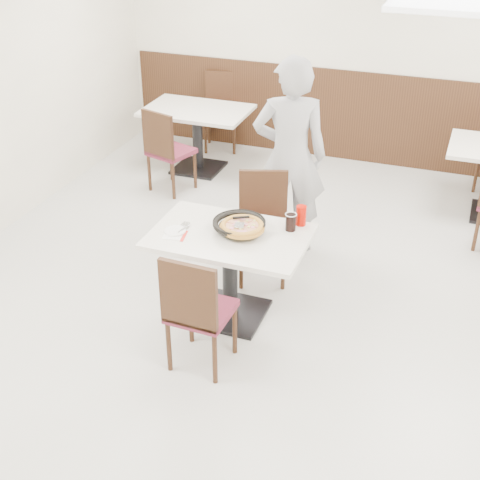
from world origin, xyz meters
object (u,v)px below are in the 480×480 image
(pizza_pan, at_px, (239,226))
(cola_glass, at_px, (291,222))
(chair_near, at_px, (201,308))
(diner_person, at_px, (290,157))
(red_cup, at_px, (301,216))
(chair_far, at_px, (263,230))
(side_plate, at_px, (175,231))
(main_table, at_px, (230,276))
(bg_chair_left_near, at_px, (171,150))
(bg_table_left, at_px, (198,140))
(bg_chair_left_far, at_px, (221,113))
(pizza, at_px, (242,227))

(pizza_pan, distance_m, cola_glass, 0.40)
(chair_near, xyz_separation_m, diner_person, (0.09, 1.85, 0.44))
(red_cup, bearing_deg, chair_far, 144.81)
(side_plate, relative_size, cola_glass, 1.27)
(main_table, distance_m, chair_near, 0.62)
(pizza_pan, xyz_separation_m, diner_person, (0.05, 1.16, 0.13))
(cola_glass, distance_m, bg_chair_left_near, 2.62)
(chair_far, bearing_deg, cola_glass, 113.34)
(cola_glass, height_order, diner_person, diner_person)
(pizza_pan, relative_size, diner_person, 0.17)
(bg_table_left, bearing_deg, chair_near, -66.18)
(pizza_pan, distance_m, red_cup, 0.50)
(chair_near, xyz_separation_m, bg_chair_left_far, (-1.43, 3.98, 0.00))
(cola_glass, bearing_deg, chair_far, 131.66)
(chair_near, bearing_deg, bg_chair_left_far, 111.85)
(pizza, distance_m, bg_chair_left_near, 2.55)
(pizza_pan, relative_size, pizza, 0.92)
(diner_person, bearing_deg, pizza, 70.31)
(pizza, relative_size, bg_chair_left_far, 0.36)
(diner_person, bearing_deg, bg_chair_left_near, -45.56)
(main_table, relative_size, bg_table_left, 1.00)
(cola_glass, xyz_separation_m, diner_person, (-0.31, 1.01, 0.10))
(bg_chair_left_near, bearing_deg, chair_far, -25.17)
(chair_near, height_order, red_cup, chair_near)
(pizza, distance_m, cola_glass, 0.38)
(main_table, relative_size, bg_chair_left_far, 1.26)
(main_table, relative_size, pizza_pan, 3.77)
(bg_chair_left_near, bearing_deg, pizza, -34.71)
(pizza_pan, height_order, pizza, pizza)
(side_plate, bearing_deg, cola_glass, 22.32)
(chair_far, bearing_deg, bg_table_left, -72.04)
(main_table, xyz_separation_m, pizza_pan, (0.05, 0.07, 0.42))
(pizza, xyz_separation_m, side_plate, (-0.50, -0.14, -0.05))
(red_cup, bearing_deg, cola_glass, -114.59)
(bg_table_left, xyz_separation_m, bg_chair_left_near, (-0.05, -0.62, 0.10))
(diner_person, distance_m, bg_chair_left_near, 1.81)
(chair_far, height_order, pizza_pan, chair_far)
(side_plate, xyz_separation_m, bg_table_left, (-1.01, 2.75, -0.38))
(chair_near, bearing_deg, bg_chair_left_near, 121.50)
(pizza, bearing_deg, red_cup, 39.21)
(red_cup, bearing_deg, pizza, -140.79)
(chair_near, height_order, side_plate, chair_near)
(main_table, bearing_deg, pizza, 19.13)
(chair_near, xyz_separation_m, red_cup, (0.45, 0.95, 0.35))
(main_table, relative_size, bg_chair_left_near, 1.26)
(chair_near, bearing_deg, red_cup, 66.98)
(chair_far, distance_m, pizza, 0.68)
(diner_person, distance_m, bg_table_left, 2.15)
(chair_far, xyz_separation_m, bg_chair_left_near, (-1.53, 1.40, 0.00))
(cola_glass, xyz_separation_m, red_cup, (0.05, 0.11, 0.02))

